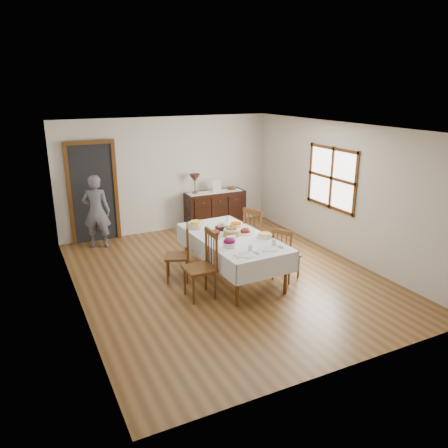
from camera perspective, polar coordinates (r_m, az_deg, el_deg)
name	(u,v)px	position (r m, az deg, el deg)	size (l,w,h in m)	color
ground	(226,276)	(7.84, 0.33, -6.83)	(6.00, 6.00, 0.00)	brown
room_shell	(208,182)	(7.63, -2.06, 5.47)	(5.02, 6.02, 2.65)	silver
dining_table	(232,241)	(7.54, 1.10, -2.27)	(1.23, 2.29, 0.77)	silver
chair_left_near	(203,264)	(6.92, -2.77, -5.26)	(0.46, 0.46, 1.10)	#502C10
chair_left_far	(180,253)	(7.55, -5.75, -3.78)	(0.54, 0.54, 0.99)	#502C10
chair_right_near	(285,254)	(7.60, 7.97, -3.89)	(0.53, 0.53, 0.95)	#502C10
chair_right_far	(257,235)	(8.28, 4.31, -1.44)	(0.59, 0.59, 1.09)	#502C10
sideboard	(215,209)	(10.43, -1.16, 1.97)	(1.43, 0.52, 0.86)	black
person	(96,209)	(9.35, -16.35, 1.89)	(0.51, 0.33, 1.65)	#55525E
bread_basket	(232,231)	(7.51, 1.01, -0.98)	(0.29, 0.29, 0.18)	olive
egg_basket	(222,227)	(7.85, -0.32, -0.43)	(0.24, 0.24, 0.11)	black
ham_platter_a	(215,233)	(7.56, -1.19, -1.23)	(0.30, 0.30, 0.11)	silver
ham_platter_b	(246,231)	(7.67, 2.83, -0.98)	(0.33, 0.33, 0.11)	silver
beet_bowl	(229,243)	(7.00, 0.71, -2.47)	(0.21, 0.21, 0.15)	silver
carrot_bowl	(236,225)	(7.97, 1.62, -0.16)	(0.24, 0.24, 0.09)	silver
pineapple_bowl	(196,225)	(7.92, -3.72, -0.13)	(0.26, 0.26, 0.14)	beige
casserole_dish	(265,236)	(7.47, 5.34, -1.51)	(0.25, 0.25, 0.07)	silver
butter_dish	(232,238)	(7.32, 0.99, -1.83)	(0.14, 0.10, 0.07)	silver
setting_left	(247,253)	(6.74, 3.05, -3.75)	(0.42, 0.31, 0.10)	silver
setting_right	(272,247)	(7.01, 6.23, -2.95)	(0.42, 0.31, 0.10)	silver
glass_far_a	(203,223)	(8.07, -2.76, 0.11)	(0.06, 0.06, 0.10)	silver
glass_far_b	(228,219)	(8.30, 0.48, 0.70)	(0.06, 0.06, 0.11)	silver
runner	(214,192)	(10.28, -1.27, 4.22)	(1.30, 0.35, 0.01)	white
table_lamp	(195,179)	(10.07, -3.85, 5.93)	(0.26, 0.26, 0.46)	brown
picture_frame	(217,186)	(10.23, -0.98, 4.93)	(0.22, 0.08, 0.28)	#C2B293
deco_bowl	(232,188)	(10.54, 0.99, 4.69)	(0.20, 0.20, 0.06)	#502C10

